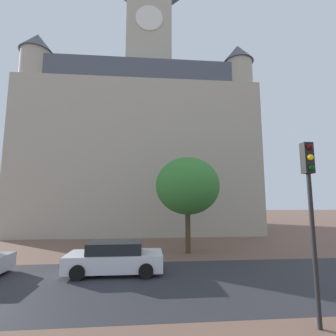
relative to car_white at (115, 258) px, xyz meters
The scene contains 6 objects.
ground_plane 2.38m from the car_white, ahead, with size 120.00×120.00×0.00m, color brown.
street_asphalt_strip 2.77m from the car_white, 32.19° to the right, with size 120.00×6.51×0.00m, color #2D2D33.
landmark_building 19.22m from the car_white, 87.59° to the left, with size 23.86×15.07×33.13m.
car_white is the anchor object (origin of this frame).
traffic_light_pole 8.54m from the car_white, 41.20° to the right, with size 0.28×0.34×5.04m.
tree_curb_far 6.66m from the car_white, 43.18° to the left, with size 4.19×4.19×6.17m.
Camera 1 is at (-0.78, -1.77, 3.42)m, focal length 25.42 mm.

